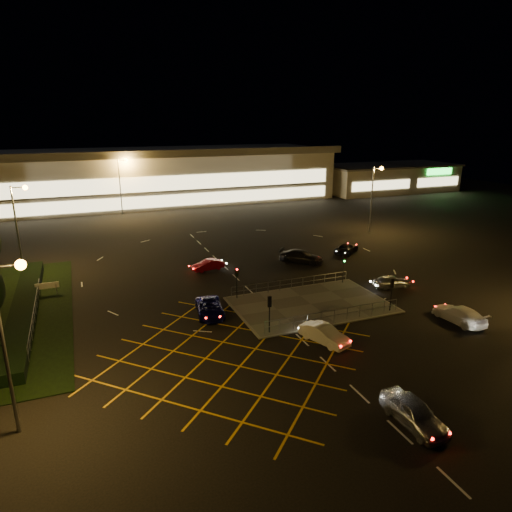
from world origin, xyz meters
name	(u,v)px	position (x,y,z in m)	size (l,w,h in m)	color
ground	(283,301)	(0.00, 0.00, 0.00)	(180.00, 180.00, 0.00)	black
pedestrian_island	(311,305)	(2.00, -2.00, 0.06)	(14.00, 9.00, 0.12)	#4C4944
hedge	(24,308)	(-23.00, 6.00, 0.50)	(2.00, 26.00, 1.00)	black
supermarket	(161,175)	(0.00, 61.95, 5.31)	(72.00, 26.50, 10.50)	beige
retail_unit_a	(363,179)	(46.00, 53.97, 3.21)	(18.80, 14.80, 6.35)	beige
retail_unit_b	(418,176)	(62.00, 53.96, 3.22)	(14.80, 14.80, 6.35)	beige
streetlight_sw	(9,324)	(-21.56, -12.00, 6.56)	(1.78, 0.56, 10.03)	slate
streetlight_nw	(20,217)	(-23.56, 18.00, 6.56)	(1.78, 0.56, 10.03)	slate
streetlight_ne	(375,190)	(24.44, 20.00, 6.56)	(1.78, 0.56, 10.03)	slate
streetlight_far_left	(122,179)	(-9.56, 48.00, 6.56)	(1.78, 0.56, 10.03)	slate
streetlight_far_right	(314,169)	(30.44, 50.00, 6.56)	(1.78, 0.56, 10.03)	slate
signal_sw	(270,307)	(-4.00, -5.99, 2.37)	(0.28, 0.30, 3.15)	black
signal_se	(392,287)	(8.00, -5.99, 2.37)	(0.28, 0.30, 3.15)	black
signal_nw	(237,276)	(-4.00, 1.99, 2.37)	(0.28, 0.30, 3.15)	black
signal_ne	(344,262)	(8.00, 1.99, 2.37)	(0.28, 0.30, 3.15)	black
car_near_silver	(414,412)	(-0.84, -19.70, 0.78)	(1.84, 4.58, 1.56)	#AAABB1
car_queue_white	(324,334)	(-0.60, -9.00, 0.70)	(1.48, 4.24, 1.40)	white
car_left_blue	(210,308)	(-7.50, -0.65, 0.68)	(2.26, 4.90, 1.36)	#0D0E53
car_far_dkgrey	(301,257)	(7.18, 10.17, 0.77)	(2.17, 5.33, 1.55)	black
car_right_silver	(392,281)	(12.06, -0.95, 0.67)	(1.58, 3.92, 1.33)	#B2B4BA
car_circ_red	(208,265)	(-4.19, 11.64, 0.62)	(1.30, 3.74, 1.23)	maroon
car_east_grey	(347,248)	(14.71, 11.81, 0.62)	(2.07, 4.48, 1.25)	black
car_approach_white	(459,314)	(12.17, -9.98, 0.72)	(2.02, 4.96, 1.44)	silver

